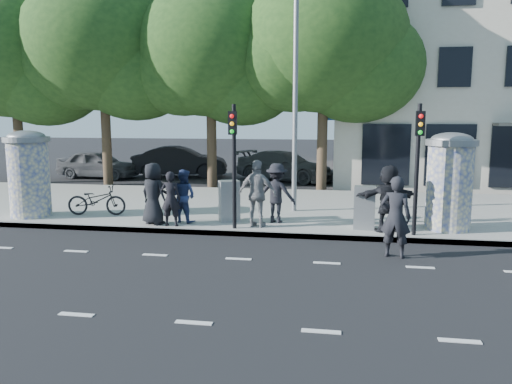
% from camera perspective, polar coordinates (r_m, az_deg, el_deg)
% --- Properties ---
extents(ground, '(120.00, 120.00, 0.00)m').
position_cam_1_polar(ground, '(10.19, -3.58, -9.85)').
color(ground, black).
rests_on(ground, ground).
extents(sidewalk, '(40.00, 8.00, 0.15)m').
position_cam_1_polar(sidewalk, '(17.34, 1.95, -1.81)').
color(sidewalk, gray).
rests_on(sidewalk, ground).
extents(curb, '(40.00, 0.10, 0.16)m').
position_cam_1_polar(curb, '(13.52, -0.22, -4.83)').
color(curb, slate).
rests_on(curb, ground).
extents(lane_dash_near, '(32.00, 0.12, 0.01)m').
position_cam_1_polar(lane_dash_near, '(8.20, -7.13, -14.61)').
color(lane_dash_near, silver).
rests_on(lane_dash_near, ground).
extents(lane_dash_far, '(32.00, 0.12, 0.01)m').
position_cam_1_polar(lane_dash_far, '(11.50, -2.01, -7.65)').
color(lane_dash_far, silver).
rests_on(lane_dash_far, ground).
extents(ad_column_left, '(1.36, 1.36, 2.65)m').
position_cam_1_polar(ad_column_left, '(16.87, -24.54, 2.13)').
color(ad_column_left, beige).
rests_on(ad_column_left, sidewalk).
extents(ad_column_right, '(1.36, 1.36, 2.65)m').
position_cam_1_polar(ad_column_right, '(14.53, 21.26, 1.38)').
color(ad_column_right, beige).
rests_on(ad_column_right, sidewalk).
extents(traffic_pole_near, '(0.22, 0.31, 3.40)m').
position_cam_1_polar(traffic_pole_near, '(13.53, -2.56, 4.42)').
color(traffic_pole_near, black).
rests_on(traffic_pole_near, sidewalk).
extents(traffic_pole_far, '(0.22, 0.31, 3.40)m').
position_cam_1_polar(traffic_pole_far, '(13.40, 18.01, 3.96)').
color(traffic_pole_far, black).
rests_on(traffic_pole_far, sidewalk).
extents(street_lamp, '(0.25, 0.93, 8.00)m').
position_cam_1_polar(street_lamp, '(16.18, 4.53, 14.19)').
color(street_lamp, slate).
rests_on(street_lamp, sidewalk).
extents(tree_far_left, '(7.20, 7.20, 9.26)m').
position_cam_1_polar(tree_far_left, '(26.82, -26.06, 14.16)').
color(tree_far_left, '#38281C').
rests_on(tree_far_left, ground).
extents(tree_mid_left, '(7.20, 7.20, 9.57)m').
position_cam_1_polar(tree_mid_left, '(24.60, -17.18, 15.94)').
color(tree_mid_left, '#38281C').
rests_on(tree_mid_left, ground).
extents(tree_near_left, '(6.80, 6.80, 8.97)m').
position_cam_1_polar(tree_near_left, '(23.01, -5.23, 15.72)').
color(tree_near_left, '#38281C').
rests_on(tree_near_left, ground).
extents(tree_center, '(7.00, 7.00, 9.30)m').
position_cam_1_polar(tree_center, '(21.94, 7.80, 16.68)').
color(tree_center, '#38281C').
rests_on(tree_center, ground).
extents(ped_a, '(1.02, 0.87, 1.77)m').
position_cam_1_polar(ped_a, '(14.53, -11.66, -0.20)').
color(ped_a, black).
rests_on(ped_a, sidewalk).
extents(ped_b, '(0.58, 0.40, 1.56)m').
position_cam_1_polar(ped_b, '(14.23, -9.72, -0.77)').
color(ped_b, black).
rests_on(ped_b, sidewalk).
extents(ped_c, '(0.91, 0.81, 1.55)m').
position_cam_1_polar(ped_c, '(14.70, -8.27, -0.44)').
color(ped_c, navy).
rests_on(ped_c, sidewalk).
extents(ped_d, '(1.24, 0.89, 1.73)m').
position_cam_1_polar(ped_d, '(14.51, 2.38, -0.12)').
color(ped_d, black).
rests_on(ped_d, sidewalk).
extents(ped_e, '(1.21, 0.85, 1.88)m').
position_cam_1_polar(ped_e, '(13.88, 0.17, -0.20)').
color(ped_e, gray).
rests_on(ped_e, sidewalk).
extents(ped_f, '(1.77, 0.99, 1.81)m').
position_cam_1_polar(ped_f, '(13.80, 14.87, -0.71)').
color(ped_f, black).
rests_on(ped_f, sidewalk).
extents(man_road, '(0.78, 0.61, 1.89)m').
position_cam_1_polar(man_road, '(11.88, 15.66, -2.76)').
color(man_road, black).
rests_on(man_road, ground).
extents(bicycle, '(0.89, 1.89, 0.96)m').
position_cam_1_polar(bicycle, '(16.39, -17.75, -0.89)').
color(bicycle, black).
rests_on(bicycle, sidewalk).
extents(cabinet_left, '(0.70, 0.62, 1.21)m').
position_cam_1_polar(cabinet_left, '(14.73, -3.08, -1.02)').
color(cabinet_left, gray).
rests_on(cabinet_left, sidewalk).
extents(cabinet_right, '(0.60, 0.45, 1.19)m').
position_cam_1_polar(cabinet_right, '(14.01, 12.30, -1.76)').
color(cabinet_right, gray).
rests_on(cabinet_right, sidewalk).
extents(car_left, '(2.04, 4.36, 1.44)m').
position_cam_1_polar(car_left, '(27.40, -17.60, 3.03)').
color(car_left, '#47494D').
rests_on(car_left, ground).
extents(car_mid, '(2.48, 5.14, 1.62)m').
position_cam_1_polar(car_mid, '(26.94, -8.68, 3.44)').
color(car_mid, black).
rests_on(car_mid, ground).
extents(car_right, '(3.96, 5.50, 1.48)m').
position_cam_1_polar(car_right, '(25.17, 3.26, 2.99)').
color(car_right, '#474A4D').
rests_on(car_right, ground).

